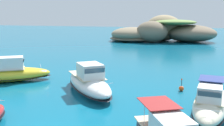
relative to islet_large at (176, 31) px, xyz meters
The scene contains 6 objects.
islet_large is the anchor object (origin of this frame).
islet_small 15.15m from the islet_large, 169.04° to the right, with size 21.33×25.02×4.78m.
motorboat_cream 69.27m from the islet_large, 80.73° to the right, with size 3.05×9.02×2.79m.
motorboat_white 65.74m from the islet_large, 91.05° to the right, with size 9.86×10.29×3.23m.
motorboat_yellow 66.44m from the islet_large, 101.14° to the right, with size 10.43×9.19×3.16m.
channel_buoy 62.44m from the islet_large, 82.40° to the right, with size 0.56×0.56×1.48m.
Camera 1 is at (10.11, -12.94, 8.08)m, focal length 41.76 mm.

